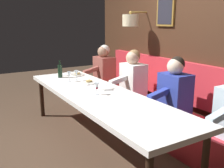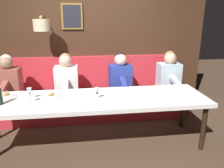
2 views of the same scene
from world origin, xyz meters
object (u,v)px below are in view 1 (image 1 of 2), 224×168
at_px(diner_middle, 133,75).
at_px(wine_glass_1, 97,86).
at_px(dining_table, 99,97).
at_px(wine_glass_2, 69,74).
at_px(wine_bottle, 60,71).
at_px(diner_far, 104,67).
at_px(wine_glass_3, 76,73).
at_px(wine_glass_0, 60,69).
at_px(diner_near, 175,88).

height_order(diner_middle, wine_glass_1, diner_middle).
relative_size(dining_table, wine_glass_2, 19.68).
distance_m(dining_table, diner_middle, 0.99).
bearing_deg(diner_middle, wine_bottle, 140.21).
bearing_deg(diner_far, wine_glass_3, -147.47).
relative_size(diner_middle, diner_far, 1.00).
bearing_deg(wine_bottle, wine_glass_2, -88.15).
distance_m(diner_middle, diner_far, 0.97).
bearing_deg(wine_glass_2, diner_far, 29.90).
relative_size(wine_glass_0, wine_glass_3, 1.00).
distance_m(dining_table, diner_far, 1.67).
xyz_separation_m(wine_glass_0, wine_glass_3, (0.10, -0.48, 0.00)).
bearing_deg(wine_bottle, wine_glass_1, -88.35).
distance_m(diner_far, wine_glass_0, 0.91).
relative_size(diner_near, diner_far, 1.00).
distance_m(diner_near, wine_glass_0, 2.11).
distance_m(diner_middle, wine_bottle, 1.26).
xyz_separation_m(diner_middle, wine_bottle, (-0.96, 0.80, 0.04)).
bearing_deg(wine_glass_0, dining_table, -88.79).
relative_size(diner_far, wine_glass_3, 4.82).
relative_size(wine_glass_0, wine_bottle, 0.55).
height_order(dining_table, diner_far, diner_far).
height_order(dining_table, diner_near, diner_near).
bearing_deg(wine_glass_3, wine_glass_0, 101.67).
bearing_deg(wine_glass_1, diner_middle, 27.07).
relative_size(diner_near, wine_glass_1, 4.82).
bearing_deg(wine_glass_3, dining_table, -94.52).
xyz_separation_m(diner_far, wine_bottle, (-0.96, -0.17, 0.04)).
xyz_separation_m(wine_glass_0, wine_bottle, (-0.05, -0.14, 0.00)).
relative_size(diner_near, wine_glass_0, 4.82).
bearing_deg(wine_bottle, diner_far, 10.04).
distance_m(diner_near, wine_glass_3, 1.64).
relative_size(diner_near, wine_glass_3, 4.82).
bearing_deg(diner_near, wine_glass_1, 152.17).
xyz_separation_m(dining_table, wine_glass_1, (-0.05, -0.04, 0.17)).
xyz_separation_m(diner_middle, wine_glass_1, (-0.93, -0.47, 0.04)).
bearing_deg(diner_near, dining_table, 149.21).
relative_size(wine_glass_1, wine_glass_2, 1.00).
distance_m(dining_table, wine_glass_2, 0.88).
xyz_separation_m(diner_far, wine_glass_3, (-0.81, -0.52, 0.04)).
bearing_deg(diner_far, wine_glass_0, -177.83).
relative_size(wine_glass_0, wine_glass_1, 1.00).
height_order(diner_middle, diner_far, same).
xyz_separation_m(dining_table, diner_near, (0.88, -0.53, 0.13)).
xyz_separation_m(dining_table, diner_far, (0.88, 1.41, 0.13)).
xyz_separation_m(wine_glass_1, wine_bottle, (-0.04, 1.28, 0.00)).
height_order(wine_glass_0, wine_glass_3, same).
distance_m(diner_middle, wine_glass_3, 0.93).
height_order(diner_far, wine_glass_1, diner_far).
xyz_separation_m(diner_far, wine_glass_0, (-0.91, -0.03, 0.04)).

